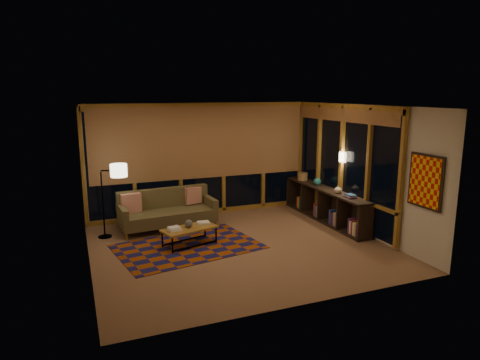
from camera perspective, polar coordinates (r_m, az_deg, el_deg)
name	(u,v)px	position (r m, az deg, el deg)	size (l,w,h in m)	color
floor	(239,246)	(8.43, -0.12, -8.84)	(5.50, 5.00, 0.01)	brown
ceiling	(239,106)	(7.90, -0.13, 9.83)	(5.50, 5.00, 0.01)	white
walls	(239,179)	(8.05, -0.13, 0.19)	(5.51, 5.01, 2.70)	beige
window_wall_back	(202,160)	(10.32, -5.08, 2.70)	(5.30, 0.16, 2.60)	#A47A32
window_wall_right	(340,165)	(9.83, 13.25, 1.98)	(0.16, 3.70, 2.60)	#A47A32
wall_art	(425,181)	(7.99, 23.48, -0.16)	(0.06, 0.74, 0.94)	red
wall_sconce	(343,157)	(9.65, 13.52, 2.99)	(0.12, 0.18, 0.22)	#F5E6C5
sofa	(168,210)	(9.48, -9.60, -4.00)	(2.05, 0.83, 0.84)	brown
pillow_left	(131,204)	(9.37, -14.30, -3.06)	(0.42, 0.14, 0.42)	#B8361F
pillow_right	(193,197)	(9.82, -6.26, -2.21)	(0.38, 0.13, 0.38)	#B8361F
area_rug	(188,247)	(8.46, -6.96, -8.80)	(2.65, 1.77, 0.01)	#88390A
coffee_table	(190,236)	(8.50, -6.74, -7.49)	(1.06, 0.49, 0.35)	#A47A32
book_stack_a	(174,229)	(8.31, -8.77, -6.44)	(0.24, 0.19, 0.07)	white
book_stack_b	(204,223)	(8.64, -4.87, -5.73)	(0.22, 0.17, 0.04)	white
ceramic_pot	(189,223)	(8.45, -6.85, -5.77)	(0.16, 0.16, 0.16)	#2B2B30
floor_lamp	(103,201)	(9.16, -17.84, -2.69)	(0.51, 0.34, 1.54)	black
bookshelf	(325,204)	(10.15, 11.25, -3.22)	(0.40, 3.07, 0.77)	#35291F
basket	(303,176)	(10.89, 8.34, 0.47)	(0.25, 0.25, 0.19)	olive
teal_bowl	(317,182)	(10.34, 10.26, -0.21)	(0.18, 0.18, 0.18)	#217070
vase	(338,189)	(9.64, 12.94, -1.20)	(0.17, 0.17, 0.17)	#C3B899
shelf_book_stack	(350,196)	(9.30, 14.48, -2.09)	(0.16, 0.23, 0.07)	white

